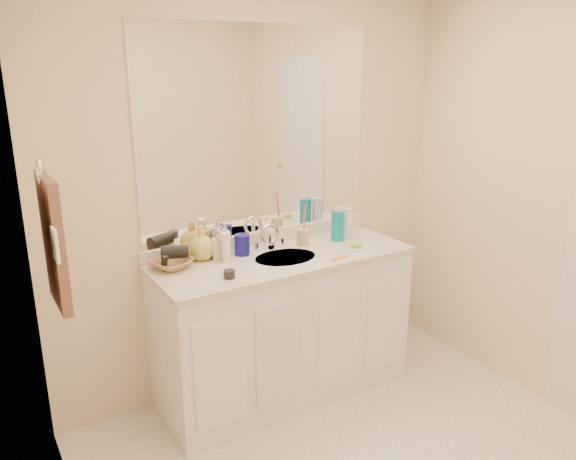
# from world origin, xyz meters

# --- Properties ---
(wall_back) EXTENTS (2.60, 0.02, 2.40)m
(wall_back) POSITION_xyz_m (0.00, 1.30, 1.20)
(wall_back) COLOR #F8E4C2
(wall_back) RESTS_ON floor
(wall_left) EXTENTS (0.02, 2.60, 2.40)m
(wall_left) POSITION_xyz_m (-1.30, 0.00, 1.20)
(wall_left) COLOR #F8E4C2
(wall_left) RESTS_ON floor
(vanity_cabinet) EXTENTS (1.50, 0.55, 0.85)m
(vanity_cabinet) POSITION_xyz_m (0.00, 1.02, 0.42)
(vanity_cabinet) COLOR white
(vanity_cabinet) RESTS_ON floor
(countertop) EXTENTS (1.52, 0.57, 0.03)m
(countertop) POSITION_xyz_m (0.00, 1.02, 0.86)
(countertop) COLOR silver
(countertop) RESTS_ON vanity_cabinet
(backsplash) EXTENTS (1.52, 0.03, 0.08)m
(backsplash) POSITION_xyz_m (0.00, 1.29, 0.92)
(backsplash) COLOR white
(backsplash) RESTS_ON countertop
(sink_basin) EXTENTS (0.37, 0.37, 0.02)m
(sink_basin) POSITION_xyz_m (0.00, 1.00, 0.87)
(sink_basin) COLOR silver
(sink_basin) RESTS_ON countertop
(faucet) EXTENTS (0.02, 0.02, 0.11)m
(faucet) POSITION_xyz_m (0.00, 1.18, 0.94)
(faucet) COLOR silver
(faucet) RESTS_ON countertop
(mirror) EXTENTS (1.48, 0.01, 1.20)m
(mirror) POSITION_xyz_m (0.00, 1.29, 1.56)
(mirror) COLOR white
(mirror) RESTS_ON wall_back
(blue_mug) EXTENTS (0.10, 0.10, 0.12)m
(blue_mug) POSITION_xyz_m (-0.19, 1.17, 0.94)
(blue_mug) COLOR navy
(blue_mug) RESTS_ON countertop
(tan_cup) EXTENTS (0.09, 0.09, 0.10)m
(tan_cup) POSITION_xyz_m (0.20, 1.13, 0.93)
(tan_cup) COLOR beige
(tan_cup) RESTS_ON countertop
(toothbrush) EXTENTS (0.02, 0.04, 0.22)m
(toothbrush) POSITION_xyz_m (0.21, 1.13, 1.03)
(toothbrush) COLOR #EF3F68
(toothbrush) RESTS_ON tan_cup
(mouthwash_bottle) EXTENTS (0.09, 0.09, 0.19)m
(mouthwash_bottle) POSITION_xyz_m (0.44, 1.11, 0.97)
(mouthwash_bottle) COLOR #0D89A4
(mouthwash_bottle) RESTS_ON countertop
(clear_pump_bottle) EXTENTS (0.08, 0.08, 0.19)m
(clear_pump_bottle) POSITION_xyz_m (0.53, 1.13, 0.98)
(clear_pump_bottle) COLOR white
(clear_pump_bottle) RESTS_ON countertop
(soap_dish) EXTENTS (0.12, 0.11, 0.01)m
(soap_dish) POSITION_xyz_m (0.43, 0.90, 0.89)
(soap_dish) COLOR white
(soap_dish) RESTS_ON countertop
(green_soap) EXTENTS (0.07, 0.06, 0.02)m
(green_soap) POSITION_xyz_m (0.43, 0.90, 0.90)
(green_soap) COLOR #A1D032
(green_soap) RESTS_ON soap_dish
(orange_comb) EXTENTS (0.12, 0.05, 0.00)m
(orange_comb) POSITION_xyz_m (0.25, 0.82, 0.88)
(orange_comb) COLOR orange
(orange_comb) RESTS_ON countertop
(dark_jar) EXTENTS (0.06, 0.06, 0.04)m
(dark_jar) POSITION_xyz_m (-0.41, 0.88, 0.90)
(dark_jar) COLOR black
(dark_jar) RESTS_ON countertop
(extra_white_bottle) EXTENTS (0.05, 0.05, 0.17)m
(extra_white_bottle) POSITION_xyz_m (-0.32, 1.12, 0.96)
(extra_white_bottle) COLOR white
(extra_white_bottle) RESTS_ON countertop
(soap_bottle_white) EXTENTS (0.10, 0.10, 0.19)m
(soap_bottle_white) POSITION_xyz_m (-0.27, 1.24, 0.98)
(soap_bottle_white) COLOR silver
(soap_bottle_white) RESTS_ON countertop
(soap_bottle_cream) EXTENTS (0.10, 0.10, 0.17)m
(soap_bottle_cream) POSITION_xyz_m (-0.33, 1.18, 0.97)
(soap_bottle_cream) COLOR beige
(soap_bottle_cream) RESTS_ON countertop
(soap_bottle_yellow) EXTENTS (0.19, 0.19, 0.19)m
(soap_bottle_yellow) POSITION_xyz_m (-0.42, 1.22, 0.98)
(soap_bottle_yellow) COLOR #E1CD57
(soap_bottle_yellow) RESTS_ON countertop
(wicker_basket) EXTENTS (0.27, 0.27, 0.05)m
(wicker_basket) POSITION_xyz_m (-0.62, 1.17, 0.91)
(wicker_basket) COLOR #B78049
(wicker_basket) RESTS_ON countertop
(hair_dryer) EXTENTS (0.16, 0.12, 0.07)m
(hair_dryer) POSITION_xyz_m (-0.60, 1.17, 0.97)
(hair_dryer) COLOR black
(hair_dryer) RESTS_ON wicker_basket
(towel_ring) EXTENTS (0.01, 0.11, 0.11)m
(towel_ring) POSITION_xyz_m (-1.27, 0.77, 1.55)
(towel_ring) COLOR silver
(towel_ring) RESTS_ON wall_left
(hand_towel) EXTENTS (0.04, 0.32, 0.55)m
(hand_towel) POSITION_xyz_m (-1.25, 0.77, 1.25)
(hand_towel) COLOR brown
(hand_towel) RESTS_ON towel_ring
(switch_plate) EXTENTS (0.01, 0.08, 0.13)m
(switch_plate) POSITION_xyz_m (-1.27, 0.57, 1.30)
(switch_plate) COLOR white
(switch_plate) RESTS_ON wall_left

